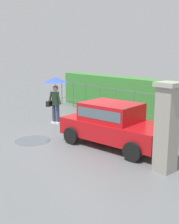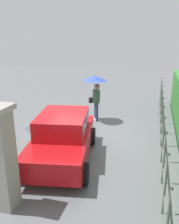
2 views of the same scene
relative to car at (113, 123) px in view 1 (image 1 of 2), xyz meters
The scene contains 7 objects.
ground_plane 1.68m from the car, behind, with size 40.00×40.00×0.00m, color slate.
car is the anchor object (origin of this frame).
pedestrian 3.86m from the car, behind, with size 1.06×1.06×2.11m.
gate_pillar 2.53m from the car, ahead, with size 0.60×0.60×2.42m.
fence_section 3.51m from the car, 120.43° to the left, with size 11.84×0.05×1.50m.
hedge_row 4.47m from the car, 113.43° to the left, with size 12.79×0.90×1.90m, color #387F33.
puddle_near 3.04m from the car, 139.11° to the right, with size 1.30×1.30×0.00m, color #4C545B.
Camera 1 is at (8.11, -6.49, 3.15)m, focal length 44.68 mm.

